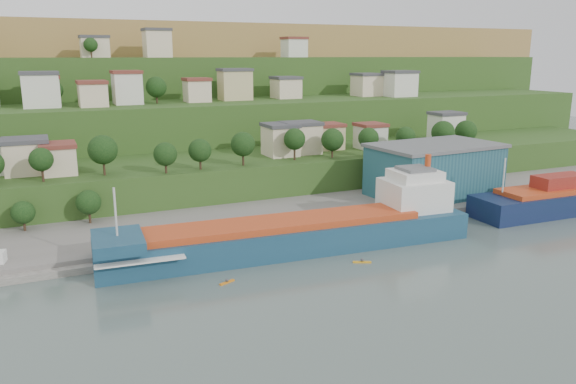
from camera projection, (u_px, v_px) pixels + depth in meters
ground at (332, 265)px, 98.34m from camera, size 500.00×500.00×0.00m
quay at (351, 212)px, 131.09m from camera, size 220.00×26.00×4.00m
hillside at (150, 138)px, 247.97m from camera, size 360.00×210.99×96.00m
cargo_ship_near at (303, 234)px, 105.78m from camera, size 71.45×15.44×18.22m
warehouse at (434, 169)px, 137.84m from camera, size 32.36×21.30×12.80m
dinghy at (88, 258)px, 97.27m from camera, size 3.84×1.69×0.75m
kayak_orange at (227, 282)px, 90.44m from camera, size 2.86×1.60×0.72m
kayak_yellow at (362, 261)px, 99.26m from camera, size 3.19×1.87×0.81m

